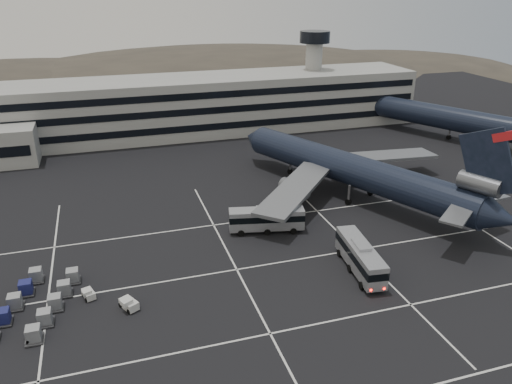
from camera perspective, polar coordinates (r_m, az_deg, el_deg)
The scene contains 11 objects.
ground at distance 66.91m, azimuth 3.74°, elevation -9.75°, with size 260.00×260.00×0.00m, color black.
lane_markings at distance 67.78m, azimuth 4.28°, elevation -9.30°, with size 90.00×55.62×0.01m.
terminal at distance 128.11m, azimuth -9.01°, elevation 9.53°, with size 125.00×26.00×24.00m.
hills at distance 230.76m, azimuth -7.45°, elevation 10.74°, with size 352.00×180.00×44.00m.
trijet_main at distance 89.95m, azimuth 11.23°, elevation 2.45°, with size 43.43×54.49×18.08m.
trijet_far at distance 131.02m, azimuth 21.84°, elevation 7.79°, with size 33.47×53.45×18.08m.
bus_near at distance 68.45m, azimuth 11.84°, elevation -7.16°, with size 4.15×12.25×4.24m.
bus_far at distance 77.28m, azimuth 1.22°, elevation -3.02°, with size 11.95×5.11×4.11m.
tug_a at distance 65.98m, azimuth -18.57°, elevation -10.97°, with size 1.86×2.35×1.33m.
tug_b at distance 62.65m, azimuth -14.27°, elevation -12.28°, with size 2.45×2.82×1.56m.
uld_cluster at distance 66.23m, azimuth -23.95°, elevation -11.44°, with size 10.78×15.15×1.79m.
Camera 1 is at (-20.91, -52.30, 36.12)m, focal length 35.00 mm.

